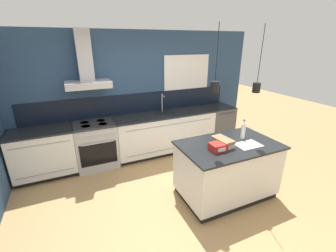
{
  "coord_description": "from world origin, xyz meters",
  "views": [
    {
      "loc": [
        -1.27,
        -2.58,
        2.38
      ],
      "look_at": [
        0.17,
        0.63,
        1.05
      ],
      "focal_mm": 24.0,
      "sensor_mm": 36.0,
      "label": 1
    }
  ],
  "objects_px": {
    "oven_range": "(96,145)",
    "dishwasher": "(218,124)",
    "bottle_on_island": "(243,131)",
    "red_supply_box": "(218,147)",
    "book_stack": "(224,142)"
  },
  "relations": [
    {
      "from": "oven_range",
      "to": "dishwasher",
      "type": "height_order",
      "value": "same"
    },
    {
      "from": "dishwasher",
      "to": "bottle_on_island",
      "type": "height_order",
      "value": "bottle_on_island"
    },
    {
      "from": "oven_range",
      "to": "bottle_on_island",
      "type": "bearing_deg",
      "value": -39.85
    },
    {
      "from": "dishwasher",
      "to": "bottle_on_island",
      "type": "distance_m",
      "value": 2.02
    },
    {
      "from": "dishwasher",
      "to": "red_supply_box",
      "type": "height_order",
      "value": "red_supply_box"
    },
    {
      "from": "oven_range",
      "to": "red_supply_box",
      "type": "distance_m",
      "value": 2.48
    },
    {
      "from": "bottle_on_island",
      "to": "book_stack",
      "type": "height_order",
      "value": "bottle_on_island"
    },
    {
      "from": "dishwasher",
      "to": "book_stack",
      "type": "relative_size",
      "value": 2.59
    },
    {
      "from": "dishwasher",
      "to": "red_supply_box",
      "type": "relative_size",
      "value": 4.14
    },
    {
      "from": "bottle_on_island",
      "to": "red_supply_box",
      "type": "distance_m",
      "value": 0.63
    },
    {
      "from": "oven_range",
      "to": "book_stack",
      "type": "bearing_deg",
      "value": -48.23
    },
    {
      "from": "book_stack",
      "to": "dishwasher",
      "type": "bearing_deg",
      "value": 55.35
    },
    {
      "from": "dishwasher",
      "to": "bottle_on_island",
      "type": "relative_size",
      "value": 2.8
    },
    {
      "from": "dishwasher",
      "to": "red_supply_box",
      "type": "distance_m",
      "value": 2.45
    },
    {
      "from": "bottle_on_island",
      "to": "book_stack",
      "type": "relative_size",
      "value": 0.92
    }
  ]
}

